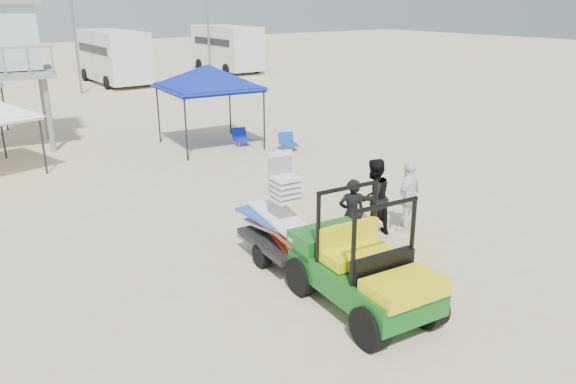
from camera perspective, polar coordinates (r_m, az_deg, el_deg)
ground at (r=9.77m, az=7.94°, el=-12.54°), size 140.00×140.00×0.00m
utility_cart at (r=9.53m, az=7.73°, el=-6.76°), size 1.56×2.82×2.07m
surf_trailer at (r=11.26m, az=-0.34°, el=-3.22°), size 1.42×2.42×2.02m
man_left at (r=11.93m, az=6.48°, el=-2.26°), size 0.68×0.59×1.56m
man_mid at (r=12.61m, az=8.66°, el=-0.60°), size 0.90×0.71×1.80m
man_right at (r=13.04m, az=12.11°, el=-0.44°), size 1.06×0.72×1.67m
canopy_blue at (r=20.30m, az=-8.15°, el=12.31°), size 3.31×3.31×3.34m
beach_chair_b at (r=20.72m, az=-4.81°, el=5.61°), size 0.61×0.65×0.64m
beach_chair_c at (r=19.94m, az=-0.04°, el=5.15°), size 0.68×0.74×0.64m
rv_mid_right at (r=38.01m, az=-17.35°, el=13.19°), size 2.64×7.00×3.25m
rv_far_right at (r=43.00m, az=-6.26°, el=14.48°), size 2.64×6.60×3.25m
light_pole_left at (r=34.16m, az=-20.99°, el=15.97°), size 0.14×0.14×8.00m
light_pole_right at (r=38.83m, az=-8.16°, el=17.19°), size 0.14×0.14×8.00m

